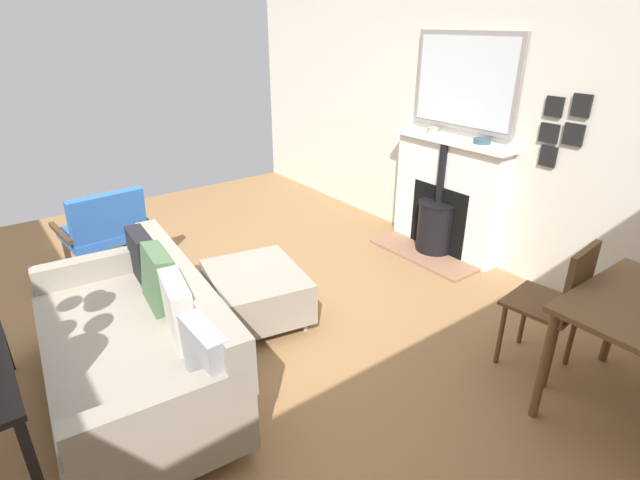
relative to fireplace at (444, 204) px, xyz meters
The scene contains 11 objects.
ground_plane 2.41m from the fireplace, ahead, with size 5.10×6.30×0.01m, color olive.
wall_left 0.90m from the fireplace, 147.21° to the right, with size 0.12×6.30×2.71m, color silver.
fireplace is the anchor object (origin of this frame).
mirror_over_mantel 1.11m from the fireplace, behind, with size 0.04×1.07×0.82m.
mantel_bowl_near 0.70m from the fireplace, 92.93° to the right, with size 0.11×0.11×0.05m.
mantel_bowl_far 0.73m from the fireplace, 92.07° to the left, with size 0.14×0.14×0.04m.
sofa 3.01m from the fireplace, ahead, with size 1.01×1.78×0.80m.
ottoman 2.06m from the fireplace, ahead, with size 0.78×0.87×0.39m.
armchair_accent 3.06m from the fireplace, 26.78° to the right, with size 0.72×0.63×0.81m.
dining_chair_near_fireplace 1.83m from the fireplace, 61.69° to the left, with size 0.44×0.44×0.90m.
photo_gallery_row 1.26m from the fireplace, 97.21° to the left, with size 0.02×0.34×0.57m.
Camera 1 is at (1.20, 2.90, 2.07)m, focal length 27.39 mm.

